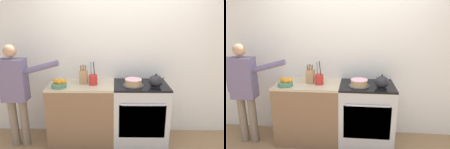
% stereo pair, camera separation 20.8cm
% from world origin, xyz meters
% --- Properties ---
extents(wall_back, '(8.00, 0.04, 2.60)m').
position_xyz_m(wall_back, '(0.00, 0.60, 1.30)').
color(wall_back, silver).
rests_on(wall_back, ground_plane).
extents(counter_cabinet, '(0.94, 0.58, 0.92)m').
position_xyz_m(counter_cabinet, '(-0.63, 0.29, 0.46)').
color(counter_cabinet, brown).
rests_on(counter_cabinet, ground_plane).
extents(stove_range, '(0.78, 0.62, 0.92)m').
position_xyz_m(stove_range, '(0.24, 0.29, 0.46)').
color(stove_range, '#B7BABF').
rests_on(stove_range, ground_plane).
extents(layer_cake, '(0.29, 0.29, 0.10)m').
position_xyz_m(layer_cake, '(0.12, 0.22, 0.96)').
color(layer_cake, '#4C4C51').
rests_on(layer_cake, stove_range).
extents(tea_kettle, '(0.24, 0.19, 0.19)m').
position_xyz_m(tea_kettle, '(0.43, 0.18, 1.00)').
color(tea_kettle, '#232328').
rests_on(tea_kettle, stove_range).
extents(knife_block, '(0.11, 0.15, 0.28)m').
position_xyz_m(knife_block, '(-0.60, 0.34, 1.02)').
color(knife_block, tan).
rests_on(knife_block, counter_cabinet).
extents(utensil_crock, '(0.12, 0.12, 0.34)m').
position_xyz_m(utensil_crock, '(-0.45, 0.25, 1.00)').
color(utensil_crock, red).
rests_on(utensil_crock, counter_cabinet).
extents(fruit_bowl, '(0.20, 0.20, 0.12)m').
position_xyz_m(fruit_bowl, '(-0.91, 0.14, 0.97)').
color(fruit_bowl, '#4C7F66').
rests_on(fruit_bowl, counter_cabinet).
extents(person_baker, '(0.89, 0.20, 1.51)m').
position_xyz_m(person_baker, '(-1.53, 0.14, 0.89)').
color(person_baker, '#7A6B5B').
rests_on(person_baker, ground_plane).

